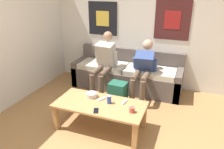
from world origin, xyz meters
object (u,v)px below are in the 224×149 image
person_seated_adult (104,62)px  drink_can_blue (109,100)px  coffee_table (100,107)px  backpack (118,95)px  ceramic_bowl (92,95)px  pillar_candle (132,110)px  cell_phone (96,111)px  couch (127,75)px  game_controller_near_left (102,99)px  game_controller_near_right (124,102)px  person_seated_teen (143,68)px

person_seated_adult → drink_can_blue: 1.22m
coffee_table → backpack: 0.73m
coffee_table → ceramic_bowl: bearing=145.1°
pillar_candle → cell_phone: (-0.48, -0.15, -0.03)m
couch → ceramic_bowl: couch is taller
game_controller_near_left → cell_phone: bearing=-80.8°
drink_can_blue → game_controller_near_right: 0.24m
couch → coffee_table: bearing=-88.1°
coffee_table → person_seated_teen: person_seated_teen is taller
person_seated_adult → ceramic_bowl: size_ratio=6.88×
coffee_table → person_seated_adult: (-0.41, 1.14, 0.30)m
coffee_table → drink_can_blue: size_ratio=10.88×
coffee_table → pillar_candle: 0.52m
person_seated_teen → backpack: 0.70m
person_seated_adult → backpack: (0.44, -0.42, -0.45)m
coffee_table → ceramic_bowl: ceramic_bowl is taller
couch → game_controller_near_left: 1.42m
person_seated_teen → ceramic_bowl: bearing=-118.6°
person_seated_teen → game_controller_near_right: (-0.03, -1.04, -0.18)m
game_controller_near_left → game_controller_near_right: same height
person_seated_adult → game_controller_near_right: bearing=-53.1°
person_seated_adult → pillar_candle: size_ratio=13.70×
pillar_candle → game_controller_near_left: pillar_candle is taller
person_seated_teen → cell_phone: (-0.33, -1.40, -0.19)m
couch → drink_can_blue: bearing=-83.2°
pillar_candle → game_controller_near_right: 0.28m
drink_can_blue → game_controller_near_right: size_ratio=0.84×
couch → person_seated_adult: bearing=-133.5°
person_seated_adult → person_seated_teen: (0.77, 0.05, -0.05)m
game_controller_near_left → game_controller_near_right: (0.35, 0.04, 0.00)m
coffee_table → cell_phone: cell_phone is taller
couch → coffee_table: couch is taller
person_seated_adult → ceramic_bowl: bearing=-78.5°
pillar_candle → game_controller_near_left: 0.56m
backpack → ceramic_bowl: ceramic_bowl is taller
person_seated_teen → drink_can_blue: size_ratio=8.85×
pillar_candle → cell_phone: 0.50m
coffee_table → game_controller_near_left: (-0.02, 0.11, 0.08)m
person_seated_adult → ceramic_bowl: person_seated_adult is taller
drink_can_blue → game_controller_near_right: drink_can_blue is taller
coffee_table → game_controller_near_left: bearing=100.4°
couch → drink_can_blue: (0.17, -1.46, 0.20)m
coffee_table → drink_can_blue: drink_can_blue is taller
coffee_table → pillar_candle: bearing=-7.0°
cell_phone → person_seated_teen: bearing=76.7°
ceramic_bowl → drink_can_blue: 0.34m
ceramic_bowl → game_controller_near_left: (0.19, -0.03, -0.03)m
couch → backpack: bearing=-84.4°
drink_can_blue → game_controller_near_right: bearing=24.6°
backpack → game_controller_near_left: backpack is taller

